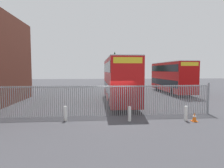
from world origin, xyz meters
TOP-DOWN VIEW (x-y plane):
  - ground_plane at (0.00, 8.00)m, footprint 100.00×100.00m
  - palisade_fence at (-1.11, 0.00)m, footprint 16.19×0.14m
  - double_decker_bus_near_gate at (0.84, 5.60)m, footprint 2.54×10.81m
  - double_decker_bus_behind_fence_left at (9.35, 13.12)m, footprint 2.54×10.81m
  - bollard_near_left at (-3.45, -1.10)m, footprint 0.20×0.20m
  - bollard_center_front at (0.68, -1.55)m, footprint 0.20×0.20m
  - bollard_near_right at (4.34, -1.72)m, footprint 0.20×0.20m
  - traffic_cone_by_gate at (4.79, -1.98)m, footprint 0.34×0.34m
  - tree_tall_back at (2.71, 29.17)m, footprint 3.52×3.52m

SIDE VIEW (x-z plane):
  - ground_plane at x=0.00m, z-range 0.00..0.00m
  - traffic_cone_by_gate at x=4.79m, z-range -0.01..0.58m
  - bollard_near_left at x=-3.45m, z-range 0.00..0.95m
  - bollard_center_front at x=0.68m, z-range 0.00..0.95m
  - bollard_near_right at x=4.34m, z-range 0.00..0.95m
  - palisade_fence at x=-1.11m, z-range 0.00..2.35m
  - double_decker_bus_near_gate at x=0.84m, z-range 0.21..4.63m
  - double_decker_bus_behind_fence_left at x=9.35m, z-range 0.21..4.63m
  - tree_tall_back at x=2.71m, z-range 1.20..8.66m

